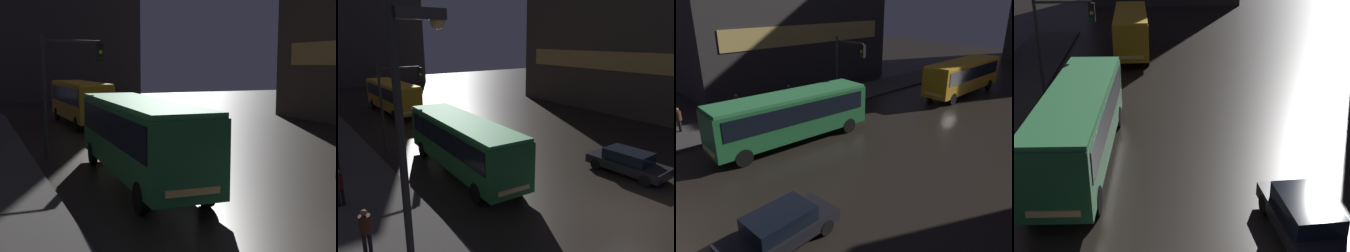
# 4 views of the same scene
# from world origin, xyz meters

# --- Properties ---
(sidewalk_left) EXTENTS (4.00, 48.00, 0.15)m
(sidewalk_left) POSITION_xyz_m (-9.00, 10.00, 0.07)
(sidewalk_left) COLOR #3D3A38
(sidewalk_left) RESTS_ON ground
(bus_near) EXTENTS (2.83, 10.37, 3.11)m
(bus_near) POSITION_xyz_m (-3.73, 8.53, 1.92)
(bus_near) COLOR #236B38
(bus_near) RESTS_ON ground
(bus_far) EXTENTS (2.58, 9.96, 3.15)m
(bus_far) POSITION_xyz_m (-2.11, 26.44, 1.94)
(bus_far) COLOR orange
(bus_far) RESTS_ON ground
(car_taxi) EXTENTS (2.03, 4.53, 1.38)m
(car_taxi) POSITION_xyz_m (3.64, 2.92, 0.72)
(car_taxi) COLOR black
(car_taxi) RESTS_ON ground
(pedestrian_near) EXTENTS (0.55, 0.55, 1.80)m
(pedestrian_near) POSITION_xyz_m (-9.66, 12.31, 1.23)
(pedestrian_near) COLOR black
(pedestrian_near) RESTS_ON sidewalk_left
(pedestrian_mid) EXTENTS (0.57, 0.57, 1.64)m
(pedestrian_mid) POSITION_xyz_m (-10.03, 3.84, 1.13)
(pedestrian_mid) COLOR black
(pedestrian_mid) RESTS_ON sidewalk_left
(pedestrian_far) EXTENTS (0.44, 0.44, 1.73)m
(pedestrian_far) POSITION_xyz_m (-10.16, 8.01, 1.17)
(pedestrian_far) COLOR black
(pedestrian_far) RESTS_ON sidewalk_left
(traffic_light_main) EXTENTS (2.95, 0.35, 5.85)m
(traffic_light_main) POSITION_xyz_m (-5.31, 14.60, 3.95)
(traffic_light_main) COLOR #2D2D2D
(traffic_light_main) RESTS_ON ground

